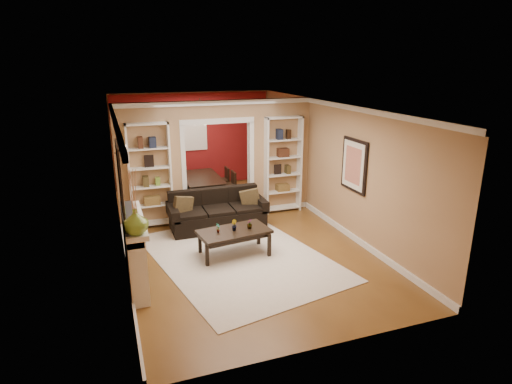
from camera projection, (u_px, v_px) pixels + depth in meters
name	position (u px, v px, depth m)	size (l,w,h in m)	color
floor	(234.00, 234.00, 9.11)	(8.00, 8.00, 0.00)	brown
ceiling	(231.00, 105.00, 8.32)	(8.00, 8.00, 0.00)	white
wall_back	(193.00, 140.00, 12.32)	(8.00, 8.00, 0.00)	tan
wall_front	(328.00, 251.00, 5.11)	(8.00, 8.00, 0.00)	tan
wall_left	(117.00, 183.00, 7.99)	(8.00, 8.00, 0.00)	tan
wall_right	(330.00, 164.00, 9.43)	(8.00, 8.00, 0.00)	tan
partition_wall	(218.00, 160.00, 9.79)	(4.50, 0.15, 2.70)	tan
red_back_panel	(193.00, 141.00, 12.30)	(4.44, 0.04, 2.64)	maroon
dining_window	(193.00, 133.00, 12.19)	(0.78, 0.03, 0.98)	#8CA5CC
area_rug	(239.00, 257.00, 8.03)	(2.79, 3.91, 0.01)	silver
sofa	(218.00, 210.00, 9.32)	(2.11, 0.91, 0.83)	black
pillow_left	(183.00, 206.00, 9.01)	(0.41, 0.12, 0.41)	brown
pillow_right	(250.00, 198.00, 9.49)	(0.41, 0.12, 0.41)	brown
coffee_table	(234.00, 243.00, 8.06)	(1.31, 0.71, 0.50)	black
plant_left	(218.00, 228.00, 7.86)	(0.09, 0.06, 0.18)	#336626
plant_center	(234.00, 225.00, 7.96)	(0.11, 0.09, 0.20)	#336626
plant_right	(249.00, 224.00, 8.06)	(0.10, 0.10, 0.18)	#336626
bookshelf_left	(150.00, 176.00, 9.20)	(0.90, 0.30, 2.30)	white
bookshelf_right	(283.00, 165.00, 10.19)	(0.90, 0.30, 2.30)	white
fireplace	(136.00, 251.00, 6.92)	(0.32, 1.70, 1.16)	white
vase	(136.00, 221.00, 6.06)	(0.36, 0.36, 0.37)	olive
mirror	(120.00, 179.00, 6.52)	(0.03, 0.95, 1.10)	silver
wall_sconce	(119.00, 151.00, 8.38)	(0.18, 0.18, 0.22)	#FFE0A5
framed_art	(354.00, 165.00, 8.46)	(0.04, 0.85, 1.05)	black
dining_table	(203.00, 188.00, 11.34)	(0.97, 1.73, 0.61)	black
dining_chair_nw	(184.00, 189.00, 10.86)	(0.41, 0.41, 0.83)	black
dining_chair_ne	(226.00, 186.00, 11.22)	(0.38, 0.38, 0.78)	black
dining_chair_sw	(180.00, 181.00, 11.39)	(0.45, 0.45, 0.91)	black
dining_chair_se	(220.00, 180.00, 11.77)	(0.37, 0.37, 0.75)	black
chandelier	(202.00, 122.00, 10.95)	(0.50, 0.50, 0.30)	#332317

